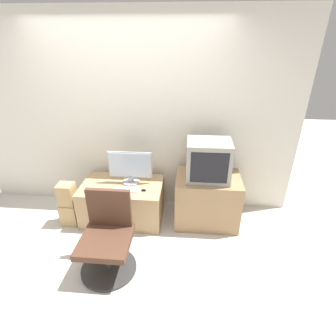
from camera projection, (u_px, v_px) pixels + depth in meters
ground_plane at (114, 266)px, 2.89m from camera, size 12.00×12.00×0.00m
wall_back at (132, 118)px, 3.48m from camera, size 4.40×0.05×2.60m
desk at (123, 201)px, 3.57m from camera, size 1.06×0.66×0.52m
side_stand at (207, 199)px, 3.47m from camera, size 0.82×0.59×0.67m
main_monitor at (130, 168)px, 3.41m from camera, size 0.57×0.23×0.44m
keyboard at (127, 190)px, 3.33m from camera, size 0.32×0.12×0.01m
mouse at (144, 190)px, 3.30m from camera, size 0.06×0.03×0.03m
crt_tv at (208, 161)px, 3.18m from camera, size 0.53×0.41×0.50m
office_chair at (107, 240)px, 2.75m from camera, size 0.60×0.60×0.88m
cardboard_box_lower at (71, 213)px, 3.51m from camera, size 0.22×0.21×0.30m
cardboard_box_upper at (67, 194)px, 3.37m from camera, size 0.20×0.18×0.29m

